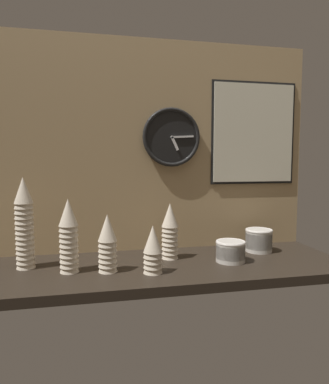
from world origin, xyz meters
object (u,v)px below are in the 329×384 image
(cup_stack_far_left, at_px, (24,223))
(bowl_stack_right, at_px, (231,251))
(cup_stack_center_right, at_px, (170,231))
(wall_clock, at_px, (172,137))
(bowl_stack_far_right, at_px, (259,240))
(menu_board, at_px, (254,133))
(cup_stack_center, at_px, (153,249))
(cup_stack_center_left, at_px, (108,243))
(cup_stack_left, at_px, (69,236))

(cup_stack_far_left, distance_m, bowl_stack_right, 0.90)
(cup_stack_center_right, height_order, wall_clock, wall_clock)
(cup_stack_center_right, relative_size, cup_stack_far_left, 0.67)
(bowl_stack_far_right, relative_size, menu_board, 0.25)
(cup_stack_center_right, bearing_deg, cup_stack_center, -120.95)
(bowl_stack_right, height_order, menu_board, menu_board)
(bowl_stack_far_right, bearing_deg, cup_stack_center_left, -167.79)
(cup_stack_center_right, relative_size, bowl_stack_far_right, 1.93)
(bowl_stack_far_right, distance_m, bowl_stack_right, 0.25)
(bowl_stack_far_right, bearing_deg, bowl_stack_right, -146.84)
(cup_stack_left, relative_size, bowl_stack_right, 2.25)
(wall_clock, bearing_deg, menu_board, 1.14)
(cup_stack_far_left, bearing_deg, menu_board, 9.54)
(cup_stack_far_left, xyz_separation_m, bowl_stack_right, (0.89, -0.09, -0.14))
(cup_stack_center_right, distance_m, cup_stack_far_left, 0.63)
(cup_stack_far_left, bearing_deg, bowl_stack_right, -5.87)
(cup_stack_left, distance_m, bowl_stack_right, 0.71)
(cup_stack_far_left, relative_size, bowl_stack_right, 2.88)
(bowl_stack_far_right, xyz_separation_m, wall_clock, (-0.42, 0.14, 0.51))
(cup_stack_center, xyz_separation_m, bowl_stack_right, (0.37, 0.08, -0.05))
(bowl_stack_right, xyz_separation_m, menu_board, (0.24, 0.28, 0.55))
(cup_stack_center_left, bearing_deg, cup_stack_left, 169.89)
(bowl_stack_right, bearing_deg, cup_stack_center_left, -177.08)
(cup_stack_center_right, bearing_deg, cup_stack_center_left, -155.26)
(cup_stack_center_right, bearing_deg, cup_stack_far_left, -178.61)
(bowl_stack_far_right, distance_m, wall_clock, 0.67)
(cup_stack_far_left, bearing_deg, cup_stack_center, -18.57)
(cup_stack_far_left, height_order, bowl_stack_right, cup_stack_far_left)
(bowl_stack_right, distance_m, wall_clock, 0.62)
(bowl_stack_right, relative_size, wall_clock, 0.46)
(bowl_stack_far_right, bearing_deg, cup_stack_left, -171.49)
(cup_stack_left, xyz_separation_m, bowl_stack_right, (0.70, 0.00, -0.10))
(cup_stack_center_left, height_order, bowl_stack_far_right, cup_stack_center_left)
(bowl_stack_far_right, bearing_deg, cup_stack_far_left, -177.68)
(cup_stack_center_left, xyz_separation_m, cup_stack_center, (0.18, -0.05, -0.02))
(cup_stack_center_right, height_order, menu_board, menu_board)
(cup_stack_center_left, bearing_deg, wall_clock, 41.64)
(cup_stack_center_left, bearing_deg, menu_board, 21.42)
(cup_stack_center, relative_size, wall_clock, 0.66)
(cup_stack_center_left, relative_size, cup_stack_far_left, 0.62)
(cup_stack_center_right, relative_size, menu_board, 0.48)
(cup_stack_far_left, distance_m, wall_clock, 0.79)
(cup_stack_far_left, bearing_deg, cup_stack_center_right, 1.39)
(menu_board, bearing_deg, cup_stack_center_right, -160.62)
(cup_stack_center_right, distance_m, bowl_stack_right, 0.29)
(cup_stack_far_left, height_order, wall_clock, wall_clock)
(cup_stack_center, bearing_deg, bowl_stack_right, 12.59)
(cup_stack_left, height_order, cup_stack_far_left, cup_stack_far_left)
(cup_stack_center_left, xyz_separation_m, bowl_stack_right, (0.55, 0.03, -0.07))
(cup_stack_left, xyz_separation_m, cup_stack_center_right, (0.45, 0.11, -0.02))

